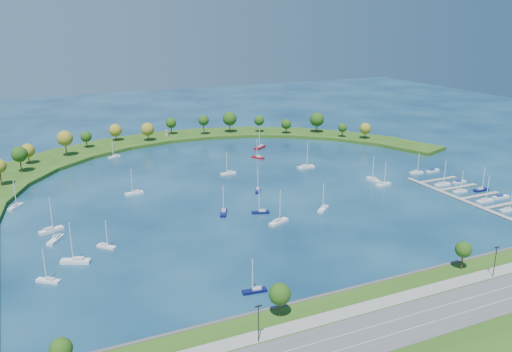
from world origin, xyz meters
name	(u,v)px	position (x,y,z in m)	size (l,w,h in m)	color
ground	(251,188)	(0.00, 0.00, 0.00)	(700.00, 700.00, 0.00)	#07213D
south_shoreline	(436,313)	(0.03, -122.88, 1.00)	(420.00, 43.10, 11.60)	#254712
breakwater	(131,171)	(-46.33, 48.72, 0.99)	(286.74, 247.64, 2.00)	#254712
breakwater_trees	(174,132)	(-11.06, 88.65, 10.58)	(238.51, 91.00, 14.78)	#382314
harbor_tower	(167,133)	(-8.10, 116.68, 4.01)	(2.60, 2.60, 3.92)	gray
dock_system	(484,201)	(85.30, -61.00, 0.35)	(24.28, 82.00, 1.60)	gray
moored_boat_0	(261,211)	(-10.01, -31.93, 0.87)	(7.65, 4.20, 10.84)	#0A0E42
moored_boat_1	(373,179)	(60.01, -15.12, 0.92)	(2.93, 8.66, 12.53)	white
moored_boat_2	(134,192)	(-52.34, 14.53, 0.91)	(8.54, 3.27, 12.24)	white
moored_boat_3	(383,183)	(59.92, -22.94, 0.90)	(8.05, 2.82, 11.62)	white
moored_boat_4	(16,206)	(-102.25, 18.06, 0.91)	(6.80, 7.89, 12.03)	white
moored_boat_5	(114,156)	(-48.51, 84.25, 0.87)	(7.36, 4.88, 10.57)	white
moored_boat_6	(106,246)	(-74.12, -39.41, 0.87)	(6.33, 6.65, 10.55)	white
moored_boat_7	(76,260)	(-85.36, -47.28, 0.98)	(9.96, 6.66, 14.32)	white
moored_boat_8	(260,147)	(36.99, 68.10, 0.97)	(9.53, 7.56, 14.16)	maroon
moored_boat_9	(279,221)	(-8.31, -44.85, 0.95)	(9.52, 5.91, 13.57)	white
moored_boat_10	(306,166)	(40.86, 18.79, 0.97)	(9.51, 2.83, 13.91)	white
moored_boat_11	(258,157)	(26.03, 47.55, 0.89)	(6.00, 7.76, 11.46)	maroon
moored_boat_12	(51,229)	(-90.70, -15.89, 0.96)	(9.58, 5.81, 13.63)	white
moored_boat_13	(323,208)	(15.77, -39.46, 0.90)	(7.72, 6.90, 11.94)	white
moored_boat_14	(228,173)	(-1.37, 25.43, 0.91)	(8.24, 2.48, 12.04)	white
moored_boat_15	(55,239)	(-89.91, -25.68, 0.93)	(6.84, 8.65, 12.85)	white
moored_boat_16	(224,212)	(-24.19, -26.05, 0.92)	(5.84, 8.72, 12.53)	#0A0E42
moored_boat_17	(48,280)	(-94.71, -57.54, 0.88)	(7.28, 6.30, 11.12)	white
moored_boat_18	(255,290)	(-39.50, -90.01, 0.88)	(7.64, 2.94, 10.94)	#0A0E42
moored_boat_19	(258,190)	(0.93, -5.94, 0.88)	(5.47, 7.69, 11.15)	#0A0E42
docked_boat_2	(508,209)	(85.53, -73.46, 0.88)	(7.72, 3.32, 10.98)	white
docked_boat_4	(485,200)	(85.52, -61.08, 0.91)	(8.44, 2.73, 12.25)	white
docked_boat_5	(501,197)	(95.98, -60.35, 0.63)	(8.47, 2.83, 1.70)	white
docked_boat_6	(460,191)	(85.54, -46.43, 0.87)	(7.27, 2.67, 10.45)	white
docked_boat_7	(481,189)	(96.03, -49.23, 0.89)	(7.91, 2.41, 11.55)	#0A0E42
docked_boat_8	(442,184)	(85.51, -35.32, 0.92)	(8.53, 2.77, 12.38)	white
docked_boat_9	(459,182)	(95.99, -35.75, 0.57)	(7.73, 2.64, 1.55)	white
docked_boat_10	(416,172)	(87.94, -14.15, 0.87)	(7.45, 3.19, 10.61)	white
docked_boat_11	(433,171)	(97.88, -15.32, 0.61)	(8.38, 3.35, 1.66)	white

